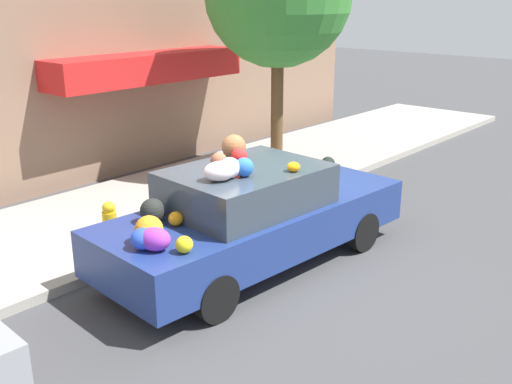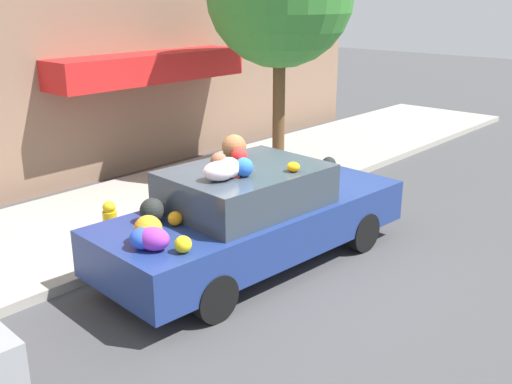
% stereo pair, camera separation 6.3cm
% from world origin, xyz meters
% --- Properties ---
extents(ground_plane, '(60.00, 60.00, 0.00)m').
position_xyz_m(ground_plane, '(0.00, 0.00, 0.00)').
color(ground_plane, '#424244').
extents(sidewalk_curb, '(24.00, 3.20, 0.13)m').
position_xyz_m(sidewalk_curb, '(0.00, 2.70, 0.07)').
color(sidewalk_curb, '#9E998E').
rests_on(sidewalk_curb, ground).
extents(building_facade, '(18.00, 1.20, 4.63)m').
position_xyz_m(building_facade, '(0.14, 4.90, 2.30)').
color(building_facade, '#846651').
rests_on(building_facade, ground).
extents(fire_hydrant, '(0.20, 0.20, 0.70)m').
position_xyz_m(fire_hydrant, '(-1.20, 1.57, 0.48)').
color(fire_hydrant, gold).
rests_on(fire_hydrant, sidewalk_curb).
extents(art_car, '(4.63, 1.98, 1.74)m').
position_xyz_m(art_car, '(-0.07, -0.08, 0.74)').
color(art_car, navy).
rests_on(art_car, ground).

